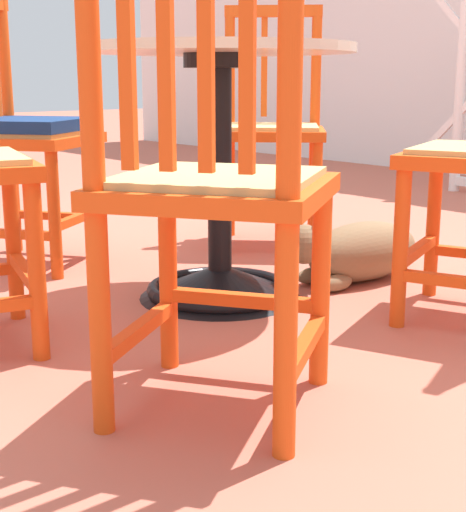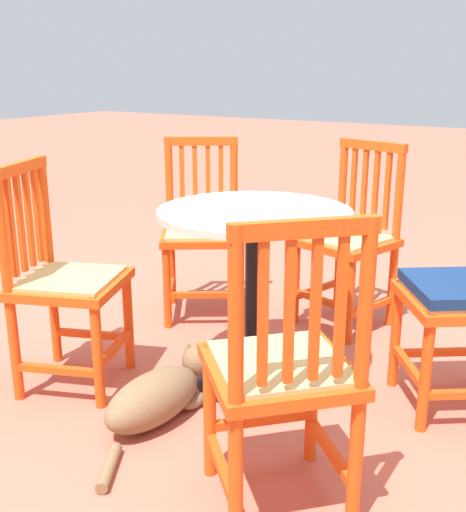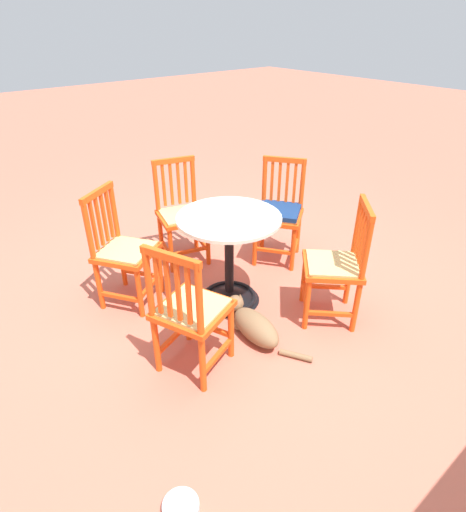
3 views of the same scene
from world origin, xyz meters
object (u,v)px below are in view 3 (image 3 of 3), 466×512
(orange_chair_at_corner, at_px, (181,215))
(tabby_cat, at_px, (253,324))
(orange_chair_tucked_in, at_px, (123,252))
(orange_chair_facing_out, at_px, (336,266))
(cafe_table, at_px, (229,269))
(pet_water_bowl, at_px, (181,507))
(orange_chair_near_fence, at_px, (190,312))
(orange_chair_by_planter, at_px, (279,214))

(orange_chair_at_corner, xyz_separation_m, tabby_cat, (0.24, 1.22, -0.34))
(orange_chair_tucked_in, relative_size, tabby_cat, 1.24)
(orange_chair_at_corner, xyz_separation_m, orange_chair_tucked_in, (0.70, 0.27, 0.00))
(orange_chair_facing_out, distance_m, orange_chair_tucked_in, 1.57)
(cafe_table, height_order, pet_water_bowl, cafe_table)
(orange_chair_near_fence, xyz_separation_m, orange_chair_facing_out, (-1.10, 0.23, 0.00))
(orange_chair_facing_out, height_order, orange_chair_tucked_in, same)
(orange_chair_facing_out, relative_size, pet_water_bowl, 5.36)
(orange_chair_facing_out, height_order, orange_chair_at_corner, same)
(orange_chair_facing_out, distance_m, pet_water_bowl, 1.79)
(orange_chair_by_planter, xyz_separation_m, orange_chair_at_corner, (0.67, -0.55, -0.01))
(orange_chair_by_planter, height_order, tabby_cat, orange_chair_by_planter)
(orange_chair_tucked_in, bearing_deg, pet_water_bowl, 69.84)
(orange_chair_tucked_in, bearing_deg, cafe_table, 139.59)
(orange_chair_at_corner, height_order, tabby_cat, orange_chair_at_corner)
(tabby_cat, bearing_deg, cafe_table, -108.18)
(cafe_table, xyz_separation_m, orange_chair_at_corner, (-0.09, -0.79, 0.15))
(tabby_cat, bearing_deg, orange_chair_by_planter, -143.41)
(orange_chair_by_planter, distance_m, tabby_cat, 1.18)
(orange_chair_tucked_in, height_order, pet_water_bowl, orange_chair_tucked_in)
(orange_chair_facing_out, height_order, pet_water_bowl, orange_chair_facing_out)
(orange_chair_facing_out, relative_size, orange_chair_at_corner, 1.00)
(orange_chair_by_planter, xyz_separation_m, tabby_cat, (0.91, 0.67, -0.35))
(cafe_table, relative_size, orange_chair_tucked_in, 0.83)
(orange_chair_facing_out, distance_m, tabby_cat, 0.72)
(tabby_cat, height_order, pet_water_bowl, tabby_cat)
(cafe_table, bearing_deg, orange_chair_at_corner, -96.85)
(orange_chair_near_fence, distance_m, tabby_cat, 0.60)
(cafe_table, bearing_deg, tabby_cat, 71.82)
(orange_chair_near_fence, relative_size, pet_water_bowl, 5.36)
(orange_chair_at_corner, bearing_deg, pet_water_bowl, 55.73)
(orange_chair_tucked_in, relative_size, pet_water_bowl, 5.36)
(orange_chair_near_fence, bearing_deg, pet_water_bowl, 51.46)
(orange_chair_near_fence, distance_m, orange_chair_at_corner, 1.40)
(orange_chair_near_fence, bearing_deg, orange_chair_tucked_in, -91.90)
(cafe_table, relative_size, orange_chair_by_planter, 0.83)
(orange_chair_facing_out, bearing_deg, orange_chair_by_planter, -109.13)
(orange_chair_facing_out, relative_size, orange_chair_tucked_in, 1.00)
(orange_chair_facing_out, bearing_deg, orange_chair_near_fence, -11.82)
(orange_chair_by_planter, relative_size, orange_chair_at_corner, 1.00)
(orange_chair_by_planter, bearing_deg, orange_chair_at_corner, -39.39)
(orange_chair_facing_out, bearing_deg, pet_water_bowl, 16.35)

